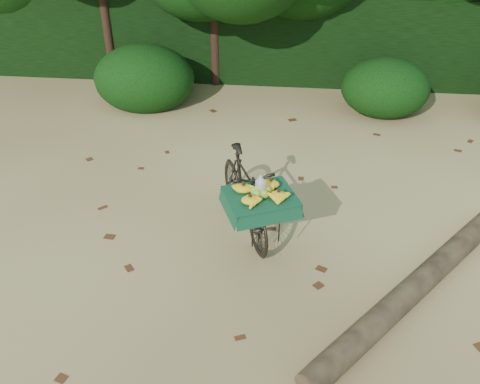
# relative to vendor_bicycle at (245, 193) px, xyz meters

# --- Properties ---
(ground) EXTENTS (80.00, 80.00, 0.00)m
(ground) POSITION_rel_vendor_bicycle_xyz_m (0.72, -0.55, -0.54)
(ground) COLOR tan
(ground) RESTS_ON ground
(vendor_bicycle) EXTENTS (1.29, 1.90, 1.07)m
(vendor_bicycle) POSITION_rel_vendor_bicycle_xyz_m (0.00, 0.00, 0.00)
(vendor_bicycle) COLOR black
(vendor_bicycle) RESTS_ON ground
(fallen_log) EXTENTS (2.69, 3.05, 0.27)m
(fallen_log) POSITION_rel_vendor_bicycle_xyz_m (2.02, -0.98, -0.41)
(fallen_log) COLOR brown
(fallen_log) RESTS_ON ground
(hedge_backdrop) EXTENTS (26.00, 1.80, 1.80)m
(hedge_backdrop) POSITION_rel_vendor_bicycle_xyz_m (0.72, 5.75, 0.36)
(hedge_backdrop) COLOR black
(hedge_backdrop) RESTS_ON ground
(bush_clumps) EXTENTS (8.80, 1.70, 0.90)m
(bush_clumps) POSITION_rel_vendor_bicycle_xyz_m (1.22, 3.75, -0.09)
(bush_clumps) COLOR black
(bush_clumps) RESTS_ON ground
(leaf_litter) EXTENTS (7.00, 7.30, 0.01)m
(leaf_litter) POSITION_rel_vendor_bicycle_xyz_m (0.72, 0.10, -0.54)
(leaf_litter) COLOR #452412
(leaf_litter) RESTS_ON ground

